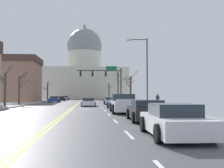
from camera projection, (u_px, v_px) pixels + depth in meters
The scene contains 23 objects.
ground at pixel (71, 109), 28.91m from camera, with size 20.00×180.00×0.20m.
signal_gantry at pixel (105, 76), 46.94m from camera, with size 7.91×0.41×6.51m.
street_lamp_right at pixel (144, 66), 28.61m from camera, with size 2.30×0.24×7.56m.
capitol_building at pixel (84, 73), 105.92m from camera, with size 33.20×20.82×30.55m.
sedan_near_00 at pixel (110, 101), 43.00m from camera, with size 2.02×4.30×1.12m.
sedan_near_01 at pixel (88, 102), 36.04m from camera, with size 2.01×4.23×1.12m.
sedan_near_02 at pixel (117, 104), 29.62m from camera, with size 2.08×4.30×1.12m.
pickup_truck_near_03 at pixel (124, 104), 23.12m from camera, with size 2.43×5.79×1.63m.
sedan_near_04 at pixel (146, 111), 15.85m from camera, with size 2.17×4.38×1.26m.
sedan_near_05 at pixel (173, 121), 9.88m from camera, with size 2.07×4.50×1.23m.
sedan_oncoming_00 at pixel (55, 99), 54.28m from camera, with size 2.10×4.34×1.25m.
sedan_oncoming_01 at pixel (61, 99), 65.96m from camera, with size 2.01×4.45×1.14m.
sedan_oncoming_02 at pixel (65, 98), 76.40m from camera, with size 2.05×4.26×1.23m.
flank_building_00 at pixel (20, 81), 71.20m from camera, with size 8.97×9.29×10.45m.
flank_building_02 at pixel (6, 79), 56.79m from camera, with size 14.12×9.56×9.67m.
bare_tree_00 at pixel (118, 85), 54.89m from camera, with size 2.51×2.67×6.23m.
bare_tree_01 at pixel (48, 91), 65.51m from camera, with size 2.22×2.18×5.35m.
bare_tree_02 at pixel (109, 91), 78.98m from camera, with size 1.73×2.15×4.93m.
bare_tree_03 at pixel (20, 88), 38.85m from camera, with size 1.54×1.99×5.02m.
bare_tree_04 at pixel (131, 89), 40.31m from camera, with size 2.40×1.99×5.17m.
bare_tree_05 at pixel (5, 88), 33.55m from camera, with size 1.83×1.46×5.34m.
pedestrian_00 at pixel (158, 100), 26.29m from camera, with size 0.35×0.34×1.56m.
bicycle_parked at pixel (156, 106), 24.73m from camera, with size 0.12×1.77×0.85m.
Camera 1 is at (1.94, -29.28, 1.57)m, focal length 42.42 mm.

